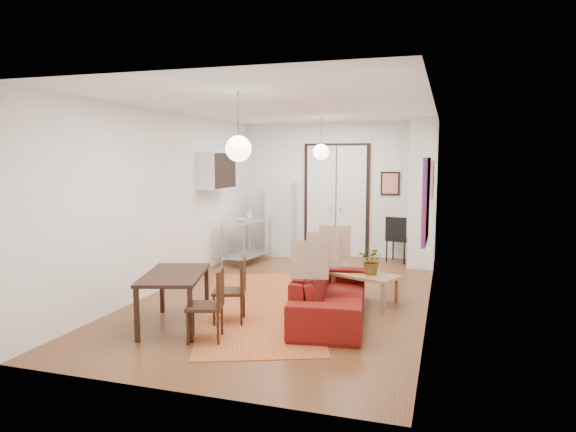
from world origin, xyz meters
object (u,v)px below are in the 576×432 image
(coffee_table, at_px, (365,278))
(dining_chair_far, at_px, (208,298))
(fridge, at_px, (281,218))
(kitchen_counter, at_px, (247,235))
(sofa, at_px, (330,293))
(dining_chair_near, at_px, (232,284))
(dining_table, at_px, (174,279))
(black_side_chair, at_px, (399,235))

(coffee_table, xyz_separation_m, dining_chair_far, (-1.55, -2.11, 0.13))
(coffee_table, height_order, dining_chair_far, dining_chair_far)
(fridge, bearing_deg, kitchen_counter, -114.27)
(sofa, bearing_deg, kitchen_counter, 30.80)
(dining_chair_near, xyz_separation_m, dining_chair_far, (0.00, -0.70, 0.00))
(sofa, distance_m, dining_chair_near, 1.33)
(sofa, xyz_separation_m, dining_table, (-1.82, -0.95, 0.28))
(kitchen_counter, bearing_deg, dining_table, -73.38)
(kitchen_counter, bearing_deg, black_side_chair, 29.05)
(dining_table, distance_m, black_side_chair, 5.61)
(coffee_table, distance_m, fridge, 3.96)
(fridge, height_order, dining_chair_far, fridge)
(coffee_table, xyz_separation_m, fridge, (-2.36, 3.15, 0.45))
(sofa, height_order, dining_table, dining_table)
(sofa, bearing_deg, fridge, 18.61)
(dining_chair_near, bearing_deg, kitchen_counter, -177.98)
(coffee_table, bearing_deg, fridge, 126.80)
(coffee_table, height_order, black_side_chair, black_side_chair)
(kitchen_counter, distance_m, black_side_chair, 3.16)
(dining_chair_near, bearing_deg, fridge, 173.27)
(kitchen_counter, xyz_separation_m, dining_chair_near, (1.20, -3.52, -0.08))
(sofa, distance_m, fridge, 4.56)
(coffee_table, distance_m, dining_chair_near, 2.10)
(fridge, bearing_deg, dining_chair_far, -85.11)
(black_side_chair, bearing_deg, coffee_table, 100.92)
(fridge, bearing_deg, dining_table, -91.45)
(kitchen_counter, height_order, fridge, fridge)
(sofa, relative_size, black_side_chair, 2.39)
(coffee_table, xyz_separation_m, dining_chair_near, (-1.55, -1.41, 0.13))
(sofa, relative_size, coffee_table, 2.10)
(coffee_table, relative_size, fridge, 0.66)
(kitchen_counter, height_order, dining_chair_far, kitchen_counter)
(dining_table, xyz_separation_m, dining_chair_near, (0.60, 0.43, -0.12))
(fridge, xyz_separation_m, dining_chair_far, (0.81, -5.26, -0.32))
(kitchen_counter, distance_m, dining_chair_far, 4.39)
(kitchen_counter, height_order, dining_chair_near, kitchen_counter)
(dining_chair_far, bearing_deg, fridge, 171.95)
(dining_chair_far, bearing_deg, black_side_chair, 145.09)
(black_side_chair, bearing_deg, dining_chair_far, 86.43)
(dining_chair_far, bearing_deg, dining_chair_near, 163.20)
(dining_chair_near, bearing_deg, dining_table, -70.93)
(kitchen_counter, relative_size, dining_chair_far, 1.45)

